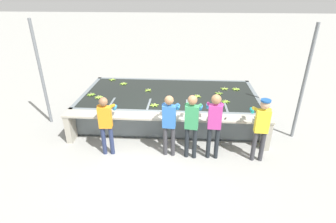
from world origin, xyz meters
The scene contains 22 objects.
ground_plane centered at (0.00, 0.00, 0.00)m, with size 80.00×80.00×0.00m, color #999993.
wash_tank centered at (0.00, 1.86, 0.43)m, with size 5.58×2.84×0.86m.
work_ledge centered at (0.00, 0.22, 0.64)m, with size 5.58×0.45×0.86m.
worker_0 centered at (-1.47, -0.33, 0.95)m, with size 0.44×0.72×1.60m.
worker_1 centered at (0.12, -0.28, 0.99)m, with size 0.45×0.73×1.66m.
worker_2 centered at (0.67, -0.34, 1.03)m, with size 0.48×0.74×1.71m.
worker_3 centered at (1.22, -0.33, 1.05)m, with size 0.42×0.72×1.74m.
worker_4 centered at (2.33, -0.36, 1.01)m, with size 0.42×0.72×1.66m.
banana_bunch_floating_0 centered at (1.57, 1.92, 0.88)m, with size 0.27×0.28×0.08m.
banana_bunch_floating_1 centered at (-1.69, 2.61, 0.88)m, with size 0.27×0.28×0.08m.
banana_bunch_floating_2 centered at (1.81, 2.35, 0.88)m, with size 0.28×0.27×0.08m.
banana_bunch_floating_3 centered at (-2.20, 3.02, 0.88)m, with size 0.28×0.28×0.08m.
banana_bunch_floating_4 centered at (-2.17, 1.33, 0.88)m, with size 0.28×0.28×0.08m.
banana_bunch_floating_5 centered at (1.70, 1.26, 0.88)m, with size 0.28×0.28×0.08m.
banana_bunch_floating_6 centered at (-0.39, 0.85, 0.88)m, with size 0.28×0.28×0.08m.
banana_bunch_floating_7 centered at (-0.73, 2.04, 0.88)m, with size 0.24×0.24×0.08m.
banana_bunch_floating_8 centered at (0.87, 1.62, 0.88)m, with size 0.28×0.27×0.08m.
banana_bunch_floating_9 centered at (2.19, 2.34, 0.88)m, with size 0.28×0.28×0.08m.
banana_bunch_floating_10 centered at (-2.48, 1.53, 0.88)m, with size 0.28×0.28×0.08m.
knife_0 centered at (1.59, 0.22, 0.87)m, with size 0.18×0.33×0.02m.
support_post_left centered at (-3.83, 1.27, 1.60)m, with size 0.09×0.09×3.20m.
support_post_right centered at (3.66, 0.87, 1.60)m, with size 0.09×0.09×3.20m.
Camera 1 is at (0.48, -6.00, 3.99)m, focal length 28.00 mm.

